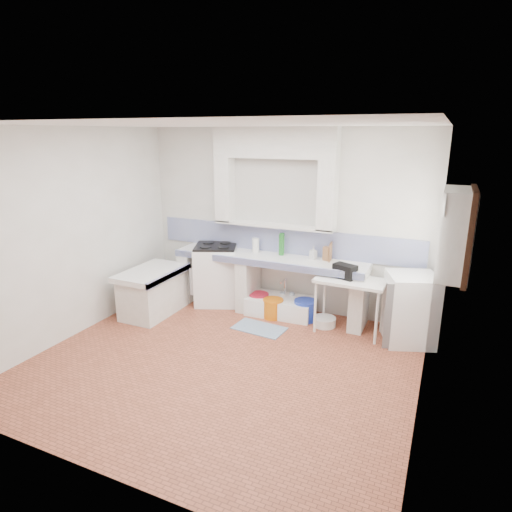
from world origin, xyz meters
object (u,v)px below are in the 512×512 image
at_px(stove, 217,275).
at_px(fridge, 410,309).
at_px(side_table, 349,306).
at_px(sink, 280,307).

bearing_deg(stove, fridge, -25.57).
distance_m(side_table, fridge, 0.80).
bearing_deg(sink, stove, 175.29).
height_order(stove, side_table, stove).
bearing_deg(fridge, stove, 156.79).
bearing_deg(fridge, side_table, 163.23).
xyz_separation_m(stove, side_table, (2.23, -0.22, -0.08)).
relative_size(side_table, fridge, 1.00).
distance_m(sink, side_table, 1.14).
xyz_separation_m(sink, fridge, (1.89, -0.15, 0.35)).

